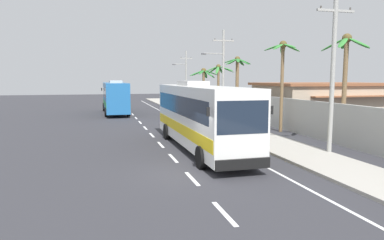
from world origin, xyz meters
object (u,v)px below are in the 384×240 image
pedestrian_midwalk (210,108)px  palm_farthest (204,80)px  utility_pole_mid (222,72)px  palm_fourth (282,66)px  roadside_building (322,102)px  palm_third (237,75)px  pedestrian_near_kerb (202,109)px  palm_second (219,77)px  motorcycle_beside_bus (198,120)px  coach_bus_far_lane (115,97)px  utility_pole_far (186,77)px  coach_bus_foreground (199,114)px  pedestrian_far_walk (229,118)px  utility_pole_nearest (333,66)px  palm_nearest (346,66)px

pedestrian_midwalk → palm_farthest: palm_farthest is taller
utility_pole_mid → palm_fourth: utility_pole_mid is taller
roadside_building → palm_third: bearing=141.0°
pedestrian_near_kerb → palm_second: palm_second is taller
pedestrian_near_kerb → pedestrian_midwalk: pedestrian_near_kerb is taller
motorcycle_beside_bus → palm_third: size_ratio=0.31×
coach_bus_far_lane → pedestrian_near_kerb: (8.11, -7.75, -0.97)m
palm_fourth → palm_farthest: 13.64m
utility_pole_mid → utility_pole_far: 16.92m
palm_fourth → coach_bus_foreground: bearing=-148.8°
pedestrian_midwalk → pedestrian_far_walk: size_ratio=0.98×
coach_bus_foreground → roadside_building: coach_bus_foreground is taller
utility_pole_nearest → utility_pole_mid: (-0.08, 16.91, -0.01)m
utility_pole_nearest → palm_fourth: (1.47, 7.91, 0.31)m
coach_bus_far_lane → palm_third: 14.17m
palm_nearest → pedestrian_far_walk: bearing=122.0°
pedestrian_midwalk → utility_pole_mid: bearing=160.1°
motorcycle_beside_bus → palm_fourth: 8.00m
pedestrian_midwalk → palm_second: palm_second is taller
pedestrian_near_kerb → palm_nearest: (4.55, -15.26, 3.77)m
coach_bus_foreground → utility_pole_far: bearing=77.7°
palm_second → pedestrian_far_walk: bearing=-105.9°
utility_pole_nearest → utility_pole_far: 33.83m
coach_bus_foreground → utility_pole_mid: bearing=65.5°
utility_pole_nearest → utility_pole_mid: bearing=90.3°
pedestrian_midwalk → pedestrian_far_walk: (-1.33, -9.07, 0.02)m
utility_pole_nearest → palm_third: (2.22, 18.73, -0.30)m
coach_bus_far_lane → palm_third: size_ratio=1.66×
coach_bus_foreground → utility_pole_far: 31.47m
roadside_building → utility_pole_nearest: bearing=-123.6°
palm_second → utility_pole_nearest: bearing=-94.9°
pedestrian_far_walk → palm_third: bearing=-120.5°
coach_bus_far_lane → palm_fourth: 21.05m
pedestrian_far_walk → palm_farthest: size_ratio=0.32×
utility_pole_far → palm_nearest: utility_pole_far is taller
palm_fourth → palm_farthest: bearing=99.2°
utility_pole_mid → utility_pole_far: size_ratio=1.09×
palm_farthest → roadside_building: size_ratio=0.44×
palm_third → palm_fourth: size_ratio=0.93×
coach_bus_far_lane → palm_farthest: (9.45, -3.87, 1.85)m
coach_bus_far_lane → utility_pole_mid: utility_pole_mid is taller
pedestrian_near_kerb → palm_third: palm_third is taller
pedestrian_near_kerb → utility_pole_far: (2.34, 16.38, 3.28)m
coach_bus_foreground → motorcycle_beside_bus: coach_bus_foreground is taller
palm_nearest → palm_second: size_ratio=1.16×
utility_pole_nearest → palm_fourth: bearing=79.5°
coach_bus_foreground → palm_second: bearing=68.2°
coach_bus_far_lane → palm_third: bearing=-27.6°
palm_nearest → utility_pole_mid: bearing=100.0°
utility_pole_nearest → roadside_building: utility_pole_nearest is taller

